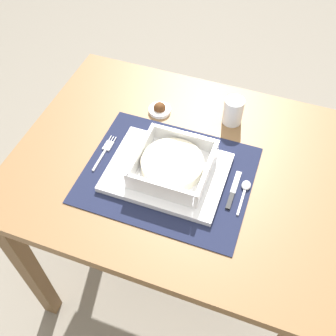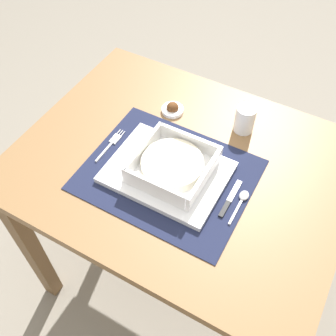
# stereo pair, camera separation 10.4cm
# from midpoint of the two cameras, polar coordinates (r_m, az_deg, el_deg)

# --- Properties ---
(ground_plane) EXTENTS (6.00, 6.00, 0.00)m
(ground_plane) POSITION_cam_midpoint_polar(r_m,az_deg,el_deg) (1.73, -0.78, -14.66)
(ground_plane) COLOR gray
(dining_table) EXTENTS (0.91, 0.72, 0.73)m
(dining_table) POSITION_cam_midpoint_polar(r_m,az_deg,el_deg) (1.19, -1.10, -2.46)
(dining_table) COLOR brown
(dining_table) RESTS_ON ground
(placemat) EXTENTS (0.45, 0.36, 0.00)m
(placemat) POSITION_cam_midpoint_polar(r_m,az_deg,el_deg) (1.07, -2.80, -1.13)
(placemat) COLOR #191E38
(placemat) RESTS_ON dining_table
(serving_plate) EXTENTS (0.31, 0.24, 0.02)m
(serving_plate) POSITION_cam_midpoint_polar(r_m,az_deg,el_deg) (1.06, -2.96, -0.80)
(serving_plate) COLOR white
(serving_plate) RESTS_ON placemat
(porridge_bowl) EXTENTS (0.19, 0.19, 0.06)m
(porridge_bowl) POSITION_cam_midpoint_polar(r_m,az_deg,el_deg) (1.04, -2.12, 0.20)
(porridge_bowl) COLOR white
(porridge_bowl) RESTS_ON serving_plate
(fork) EXTENTS (0.02, 0.14, 0.00)m
(fork) POSITION_cam_midpoint_polar(r_m,az_deg,el_deg) (1.14, -11.61, 2.39)
(fork) COLOR silver
(fork) RESTS_ON placemat
(spoon) EXTENTS (0.02, 0.11, 0.01)m
(spoon) POSITION_cam_midpoint_polar(r_m,az_deg,el_deg) (1.04, 8.26, -3.18)
(spoon) COLOR silver
(spoon) RESTS_ON placemat
(butter_knife) EXTENTS (0.01, 0.13, 0.01)m
(butter_knife) POSITION_cam_midpoint_polar(r_m,az_deg,el_deg) (1.03, 6.48, -3.69)
(butter_knife) COLOR black
(butter_knife) RESTS_ON placemat
(drinking_glass) EXTENTS (0.06, 0.06, 0.08)m
(drinking_glass) POSITION_cam_midpoint_polar(r_m,az_deg,el_deg) (1.18, 6.87, 7.85)
(drinking_glass) COLOR white
(drinking_glass) RESTS_ON dining_table
(condiment_saucer) EXTENTS (0.07, 0.07, 0.04)m
(condiment_saucer) POSITION_cam_midpoint_polar(r_m,az_deg,el_deg) (1.23, -3.67, 8.33)
(condiment_saucer) COLOR white
(condiment_saucer) RESTS_ON dining_table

